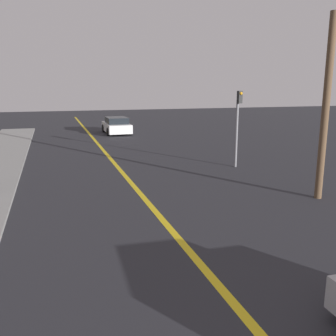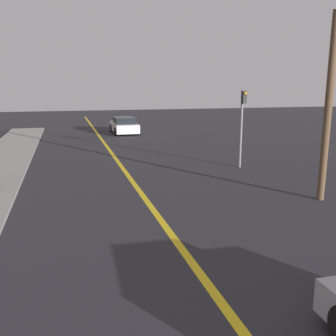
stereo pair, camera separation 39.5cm
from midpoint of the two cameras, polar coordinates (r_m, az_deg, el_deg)
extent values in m
cube|color=gold|center=(17.61, -8.27, 0.09)|extent=(0.20, 60.00, 0.01)
cube|color=silver|center=(30.20, -8.25, 6.18)|extent=(1.78, 4.15, 0.66)
cube|color=black|center=(29.94, -8.22, 7.21)|extent=(1.56, 2.28, 0.47)
cylinder|color=black|center=(31.36, -10.14, 5.99)|extent=(0.22, 0.62, 0.62)
cylinder|color=black|center=(31.62, -7.13, 6.14)|extent=(0.22, 0.62, 0.62)
cylinder|color=black|center=(28.84, -9.45, 5.46)|extent=(0.22, 0.62, 0.62)
cylinder|color=black|center=(29.12, -6.19, 5.62)|extent=(0.22, 0.62, 0.62)
cylinder|color=slate|center=(17.55, 9.79, 5.79)|extent=(0.12, 0.12, 3.50)
cube|color=black|center=(17.29, 10.24, 10.58)|extent=(0.18, 0.18, 0.55)
sphere|color=orange|center=(17.20, 10.40, 11.12)|extent=(0.14, 0.14, 0.14)
cylinder|color=brown|center=(13.14, 22.09, 8.30)|extent=(0.24, 0.24, 5.97)
camera|label=1|loc=(0.20, -90.93, -0.21)|focal=40.00mm
camera|label=2|loc=(0.20, 89.07, 0.21)|focal=40.00mm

